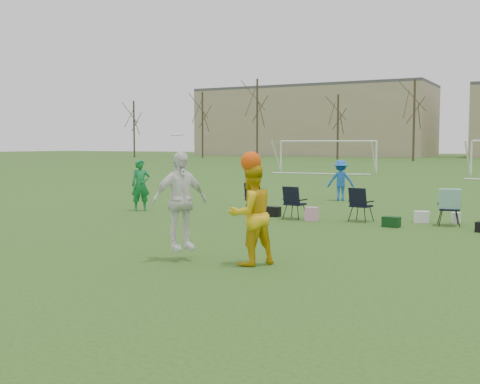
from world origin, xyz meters
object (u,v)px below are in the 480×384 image
Objects in this scene: goal_left at (327,147)px; fielder_green_near at (141,185)px; center_contest at (220,207)px; fielder_blue at (341,180)px.

fielder_green_near is at bearing -88.20° from goal_left.
fielder_green_near is 0.70× the size of center_contest.
fielder_blue is at bearing 6.84° from fielder_green_near.
goal_left reaches higher than center_contest.
goal_left is at bearing 106.58° from center_contest.
goal_left is (-9.87, 33.15, 0.88)m from center_contest.
fielder_green_near is 1.08× the size of fielder_blue.
fielder_blue is (4.69, 6.52, -0.06)m from fielder_green_near.
fielder_green_near is 9.20m from center_contest.
goal_left reaches higher than fielder_blue.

